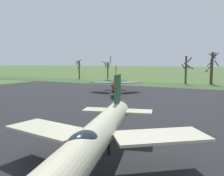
# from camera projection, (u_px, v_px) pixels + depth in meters

# --- Properties ---
(asphalt_apron) EXTENTS (82.31, 63.84, 0.05)m
(asphalt_apron) POSITION_uv_depth(u_px,v_px,m) (94.00, 112.00, 29.75)
(asphalt_apron) COLOR black
(asphalt_apron) RESTS_ON ground
(grass_verge_strip) EXTENTS (142.31, 12.00, 0.06)m
(grass_verge_strip) POSITION_uv_depth(u_px,v_px,m) (170.00, 85.00, 63.17)
(grass_verge_strip) COLOR #355029
(grass_verge_strip) RESTS_ON ground
(jet_fighter_front_left) EXTENTS (9.65, 14.43, 5.37)m
(jet_fighter_front_left) POSITION_uv_depth(u_px,v_px,m) (116.00, 82.00, 46.97)
(jet_fighter_front_left) COLOR #565B60
(jet_fighter_front_left) RESTS_ON ground
(info_placard_front_left) EXTENTS (0.65, 0.39, 1.05)m
(info_placard_front_left) POSITION_uv_depth(u_px,v_px,m) (113.00, 96.00, 38.88)
(info_placard_front_left) COLOR black
(info_placard_front_left) RESTS_ON ground
(jet_fighter_rear_left) EXTENTS (11.88, 16.06, 5.25)m
(jet_fighter_rear_left) POSITION_uv_depth(u_px,v_px,m) (95.00, 137.00, 12.54)
(jet_fighter_rear_left) COLOR #B7B293
(jet_fighter_rear_left) RESTS_ON ground
(bare_tree_far_left) EXTENTS (2.59, 2.63, 7.00)m
(bare_tree_far_left) POSITION_uv_depth(u_px,v_px,m) (79.00, 68.00, 84.88)
(bare_tree_far_left) COLOR #42382D
(bare_tree_far_left) RESTS_ON ground
(bare_tree_left_of_center) EXTENTS (2.86, 2.92, 8.29)m
(bare_tree_left_of_center) POSITION_uv_depth(u_px,v_px,m) (108.00, 69.00, 79.82)
(bare_tree_left_of_center) COLOR brown
(bare_tree_left_of_center) RESTS_ON ground
(bare_tree_center) EXTENTS (3.29, 3.67, 7.77)m
(bare_tree_center) POSITION_uv_depth(u_px,v_px,m) (186.00, 69.00, 66.13)
(bare_tree_center) COLOR brown
(bare_tree_center) RESTS_ON ground
(bare_tree_right_of_center) EXTENTS (3.68, 3.64, 7.01)m
(bare_tree_right_of_center) POSITION_uv_depth(u_px,v_px,m) (211.00, 70.00, 67.54)
(bare_tree_right_of_center) COLOR brown
(bare_tree_right_of_center) RESTS_ON ground
(bare_tree_far_right) EXTENTS (2.34, 2.59, 8.72)m
(bare_tree_far_right) POSITION_uv_depth(u_px,v_px,m) (212.00, 67.00, 63.82)
(bare_tree_far_right) COLOR #42382D
(bare_tree_far_right) RESTS_ON ground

